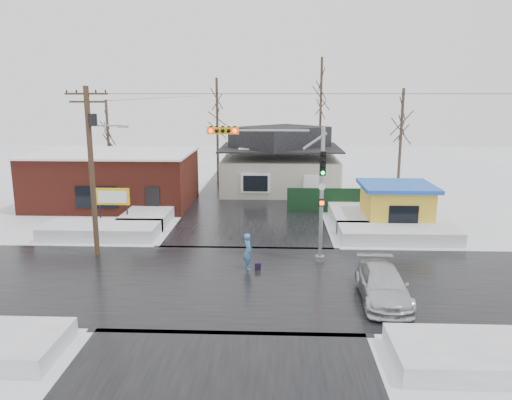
{
  "coord_description": "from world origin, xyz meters",
  "views": [
    {
      "loc": [
        1.67,
        -21.98,
        8.69
      ],
      "look_at": [
        0.6,
        4.2,
        3.0
      ],
      "focal_mm": 35.0,
      "sensor_mm": 36.0,
      "label": 1
    }
  ],
  "objects_px": {
    "marquee_sign": "(113,198)",
    "pedestrian": "(248,252)",
    "utility_pole": "(92,162)",
    "traffic_signal": "(291,176)",
    "car": "(383,285)",
    "kiosk": "(396,205)"
  },
  "relations": [
    {
      "from": "traffic_signal",
      "to": "marquee_sign",
      "type": "bearing_deg",
      "value": 150.28
    },
    {
      "from": "kiosk",
      "to": "car",
      "type": "bearing_deg",
      "value": -105.31
    },
    {
      "from": "marquee_sign",
      "to": "car",
      "type": "height_order",
      "value": "marquee_sign"
    },
    {
      "from": "utility_pole",
      "to": "car",
      "type": "xyz_separation_m",
      "value": [
        14.15,
        -5.47,
        -4.42
      ]
    },
    {
      "from": "marquee_sign",
      "to": "pedestrian",
      "type": "distance_m",
      "value": 12.2
    },
    {
      "from": "kiosk",
      "to": "pedestrian",
      "type": "height_order",
      "value": "kiosk"
    },
    {
      "from": "traffic_signal",
      "to": "car",
      "type": "height_order",
      "value": "traffic_signal"
    },
    {
      "from": "traffic_signal",
      "to": "kiosk",
      "type": "xyz_separation_m",
      "value": [
        7.07,
        7.03,
        -3.08
      ]
    },
    {
      "from": "traffic_signal",
      "to": "pedestrian",
      "type": "bearing_deg",
      "value": -148.79
    },
    {
      "from": "marquee_sign",
      "to": "pedestrian",
      "type": "relative_size",
      "value": 1.4
    },
    {
      "from": "marquee_sign",
      "to": "traffic_signal",
      "type": "bearing_deg",
      "value": -29.72
    },
    {
      "from": "marquee_sign",
      "to": "car",
      "type": "relative_size",
      "value": 0.54
    },
    {
      "from": "traffic_signal",
      "to": "pedestrian",
      "type": "height_order",
      "value": "traffic_signal"
    },
    {
      "from": "traffic_signal",
      "to": "marquee_sign",
      "type": "relative_size",
      "value": 2.75
    },
    {
      "from": "utility_pole",
      "to": "car",
      "type": "relative_size",
      "value": 1.89
    },
    {
      "from": "utility_pole",
      "to": "car",
      "type": "height_order",
      "value": "utility_pole"
    },
    {
      "from": "kiosk",
      "to": "car",
      "type": "distance_m",
      "value": 12.43
    },
    {
      "from": "kiosk",
      "to": "marquee_sign",
      "type": "bearing_deg",
      "value": -178.45
    },
    {
      "from": "utility_pole",
      "to": "marquee_sign",
      "type": "distance_m",
      "value": 6.87
    },
    {
      "from": "car",
      "to": "utility_pole",
      "type": "bearing_deg",
      "value": 160.24
    },
    {
      "from": "traffic_signal",
      "to": "marquee_sign",
      "type": "height_order",
      "value": "traffic_signal"
    },
    {
      "from": "utility_pole",
      "to": "kiosk",
      "type": "height_order",
      "value": "utility_pole"
    }
  ]
}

